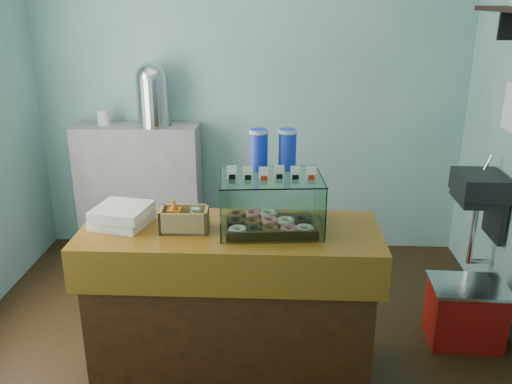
{
  "coord_description": "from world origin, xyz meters",
  "views": [
    {
      "loc": [
        0.26,
        -2.88,
        2.06
      ],
      "look_at": [
        0.13,
        -0.15,
        1.08
      ],
      "focal_mm": 38.0,
      "sensor_mm": 36.0,
      "label": 1
    }
  ],
  "objects_px": {
    "coffee_urn": "(152,93)",
    "red_cooler": "(465,312)",
    "display_case": "(270,197)",
    "counter": "(231,302)"
  },
  "relations": [
    {
      "from": "coffee_urn",
      "to": "red_cooler",
      "type": "relative_size",
      "value": 1.07
    },
    {
      "from": "coffee_urn",
      "to": "red_cooler",
      "type": "xyz_separation_m",
      "value": [
        2.18,
        -1.19,
        -1.16
      ]
    },
    {
      "from": "display_case",
      "to": "counter",
      "type": "bearing_deg",
      "value": -170.71
    },
    {
      "from": "display_case",
      "to": "coffee_urn",
      "type": "height_order",
      "value": "coffee_urn"
    },
    {
      "from": "display_case",
      "to": "red_cooler",
      "type": "xyz_separation_m",
      "value": [
        1.22,
        0.31,
        -0.87
      ]
    },
    {
      "from": "counter",
      "to": "display_case",
      "type": "bearing_deg",
      "value": 14.4
    },
    {
      "from": "red_cooler",
      "to": "counter",
      "type": "bearing_deg",
      "value": -163.76
    },
    {
      "from": "red_cooler",
      "to": "display_case",
      "type": "bearing_deg",
      "value": -163.78
    },
    {
      "from": "counter",
      "to": "display_case",
      "type": "xyz_separation_m",
      "value": [
        0.21,
        0.05,
        0.61
      ]
    },
    {
      "from": "counter",
      "to": "coffee_urn",
      "type": "distance_m",
      "value": 1.95
    }
  ]
}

